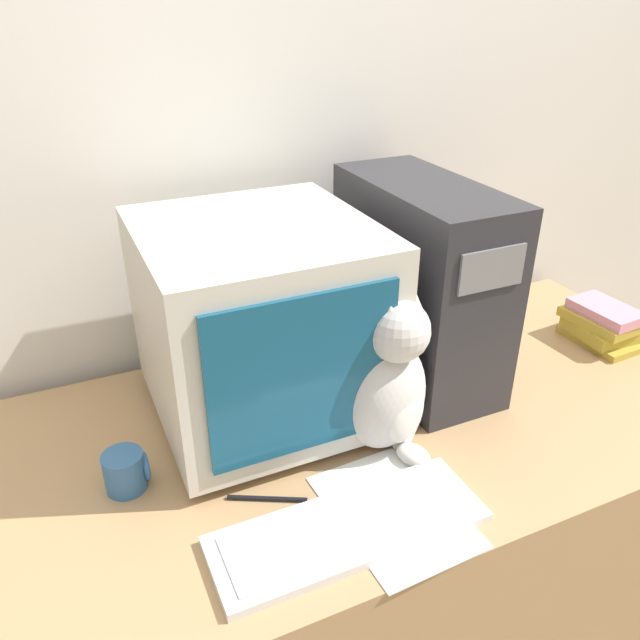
{
  "coord_description": "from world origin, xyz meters",
  "views": [
    {
      "loc": [
        -0.57,
        -0.56,
        1.59
      ],
      "look_at": [
        -0.12,
        0.43,
        1.01
      ],
      "focal_mm": 35.0,
      "sensor_mm": 36.0,
      "label": 1
    }
  ],
  "objects": [
    {
      "name": "wall_back",
      "position": [
        0.0,
        0.89,
        1.25
      ],
      "size": [
        7.0,
        0.05,
        2.5
      ],
      "color": "silver",
      "rests_on": "ground_plane"
    },
    {
      "name": "desk",
      "position": [
        0.0,
        0.41,
        0.38
      ],
      "size": [
        1.76,
        0.82,
        0.75
      ],
      "color": "tan",
      "rests_on": "ground_plane"
    },
    {
      "name": "crt_monitor",
      "position": [
        -0.21,
        0.54,
        0.98
      ],
      "size": [
        0.45,
        0.48,
        0.43
      ],
      "color": "beige",
      "rests_on": "desk"
    },
    {
      "name": "computer_tower",
      "position": [
        0.19,
        0.55,
        0.99
      ],
      "size": [
        0.21,
        0.49,
        0.47
      ],
      "color": "#28282D",
      "rests_on": "desk"
    },
    {
      "name": "keyboard",
      "position": [
        -0.2,
        0.13,
        0.76
      ],
      "size": [
        0.49,
        0.17,
        0.02
      ],
      "color": "silver",
      "rests_on": "desk"
    },
    {
      "name": "cat",
      "position": [
        -0.02,
        0.32,
        0.9
      ],
      "size": [
        0.28,
        0.23,
        0.34
      ],
      "rotation": [
        0.0,
        0.0,
        0.34
      ],
      "color": "silver",
      "rests_on": "desk"
    },
    {
      "name": "book_stack",
      "position": [
        0.71,
        0.45,
        0.8
      ],
      "size": [
        0.15,
        0.2,
        0.11
      ],
      "color": "gold",
      "rests_on": "desk"
    },
    {
      "name": "pen",
      "position": [
        -0.3,
        0.27,
        0.76
      ],
      "size": [
        0.14,
        0.08,
        0.01
      ],
      "color": "black",
      "rests_on": "desk"
    },
    {
      "name": "paper_sheet",
      "position": [
        -0.1,
        0.14,
        0.75
      ],
      "size": [
        0.22,
        0.3,
        0.0
      ],
      "color": "white",
      "rests_on": "desk"
    },
    {
      "name": "mug",
      "position": [
        -0.53,
        0.41,
        0.79
      ],
      "size": [
        0.08,
        0.08,
        0.08
      ],
      "color": "#33669E",
      "rests_on": "desk"
    }
  ]
}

